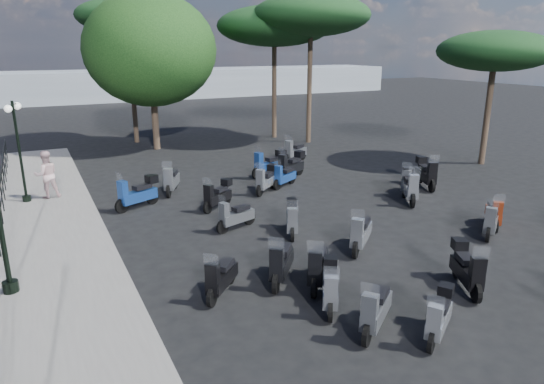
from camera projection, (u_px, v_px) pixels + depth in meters
name	position (u px, v px, depth m)	size (l,w,h in m)	color
ground	(325.00, 256.00, 13.10)	(120.00, 120.00, 0.00)	black
sidewalk	(56.00, 257.00, 12.84)	(3.00, 30.00, 0.15)	slate
lamp_post_2	(19.00, 145.00, 16.66)	(0.52, 1.00, 3.54)	black
pedestrian_far	(46.00, 175.00, 17.41)	(0.84, 0.65, 1.73)	beige
scooter_1	(330.00, 288.00, 10.39)	(0.98, 1.37, 1.24)	black
scooter_2	(318.00, 267.00, 11.32)	(1.18, 1.40, 1.37)	black
scooter_3	(221.00, 278.00, 10.90)	(1.14, 1.19, 1.24)	black
scooter_4	(138.00, 194.00, 16.81)	(1.66, 0.94, 1.41)	black
scooter_5	(171.00, 181.00, 18.56)	(0.96, 1.62, 1.40)	black
scooter_7	(375.00, 311.00, 9.50)	(1.37, 1.08, 1.31)	black
scooter_8	(439.00, 317.00, 9.29)	(1.30, 0.95, 1.18)	black
scooter_9	(292.00, 219.00, 14.48)	(0.91, 1.45, 1.26)	black
scooter_10	(235.00, 216.00, 14.87)	(1.49, 0.70, 1.22)	black
scooter_11	(218.00, 196.00, 16.79)	(1.38, 1.02, 1.25)	black
scooter_14	(467.00, 269.00, 11.15)	(0.96, 1.53, 1.33)	black
scooter_15	(361.00, 234.00, 13.33)	(1.37, 1.24, 1.39)	black
scooter_16	(266.00, 180.00, 18.68)	(1.35, 1.19, 1.31)	black
scooter_17	(291.00, 166.00, 20.71)	(1.68, 0.99, 1.43)	black
scooter_20	(491.00, 222.00, 14.35)	(1.40, 1.02, 1.29)	black
scooter_21	(410.00, 187.00, 17.52)	(1.19, 1.65, 1.49)	black
scooter_22	(284.00, 177.00, 19.41)	(1.39, 0.89, 1.23)	black
scooter_23	(269.00, 164.00, 20.92)	(1.82, 0.75, 1.47)	black
scooter_26	(494.00, 214.00, 15.06)	(1.10, 1.21, 1.23)	black
scooter_27	(426.00, 174.00, 19.32)	(0.99, 1.75, 1.49)	black
scooter_28	(409.00, 182.00, 18.47)	(1.44, 1.12, 1.36)	black
scooter_29	(295.00, 152.00, 23.54)	(1.68, 1.01, 1.46)	black
scooter_31	(281.00, 263.00, 11.52)	(1.18, 1.40, 1.37)	black
broadleaf_tree	(150.00, 50.00, 25.30)	(6.89, 6.89, 8.20)	#38281E
pine_0	(311.00, 15.00, 26.70)	(6.56, 6.56, 8.25)	#38281E
pine_1	(274.00, 26.00, 28.44)	(6.77, 6.77, 7.78)	#38281E
pine_2	(127.00, 17.00, 26.74)	(5.55, 5.55, 8.03)	#38281E
pine_3	(495.00, 51.00, 21.92)	(5.22, 5.22, 6.16)	#38281E
distant_hills	(94.00, 86.00, 51.15)	(70.00, 8.00, 3.00)	gray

